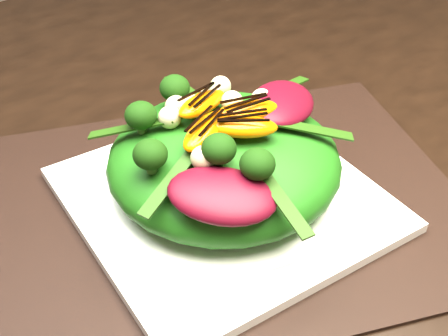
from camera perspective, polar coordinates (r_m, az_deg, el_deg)
dining_table at (r=0.75m, az=2.05°, el=6.04°), size 1.60×0.90×0.75m
placemat at (r=0.57m, az=-0.00°, el=-3.46°), size 0.54×0.49×0.00m
plate_base at (r=0.56m, az=0.00°, el=-2.95°), size 0.29×0.29×0.01m
salad_bowl at (r=0.55m, az=0.00°, el=-1.90°), size 0.28×0.28×0.02m
lettuce_mound at (r=0.53m, az=0.00°, el=0.71°), size 0.24×0.24×0.07m
radicchio_leaf at (r=0.54m, az=5.59°, el=6.18°), size 0.10×0.09×0.02m
orange_segment at (r=0.52m, az=-1.08°, el=5.52°), size 0.06×0.03×0.02m
broccoli_floret at (r=0.49m, az=-8.07°, el=2.57°), size 0.04×0.04×0.04m
macadamia_nut at (r=0.49m, az=5.76°, el=2.24°), size 0.03×0.03×0.02m
balsamic_drizzle at (r=0.52m, az=-1.09°, el=6.31°), size 0.04×0.01×0.00m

